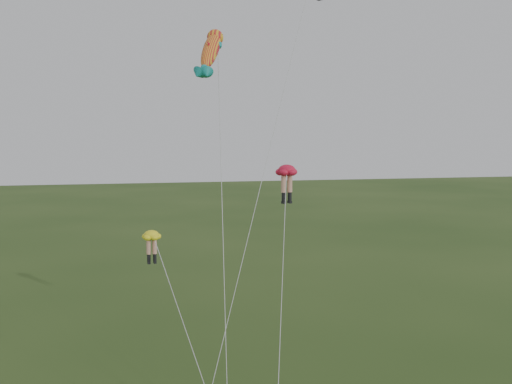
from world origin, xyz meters
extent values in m
cylinder|color=silver|center=(2.28, 5.73, 12.67)|extent=(9.20, 10.95, 24.91)
ellipsoid|color=red|center=(3.62, 6.79, 11.71)|extent=(1.53, 1.53, 0.64)
cylinder|color=#DD9A82|center=(3.43, 6.74, 10.96)|extent=(0.28, 0.28, 0.98)
cylinder|color=black|center=(3.43, 6.74, 10.23)|extent=(0.22, 0.22, 0.49)
cube|color=black|center=(3.43, 6.74, 9.91)|extent=(0.22, 0.31, 0.14)
cylinder|color=#DD9A82|center=(3.81, 6.83, 10.96)|extent=(0.28, 0.28, 0.98)
cylinder|color=black|center=(3.81, 6.83, 10.23)|extent=(0.22, 0.22, 0.49)
cube|color=black|center=(3.81, 6.83, 9.91)|extent=(0.22, 0.31, 0.14)
cylinder|color=silver|center=(1.92, 1.77, 6.12)|extent=(3.44, 10.05, 11.82)
ellipsoid|color=yellow|center=(-4.07, 3.11, 8.97)|extent=(1.08, 1.08, 0.46)
cylinder|color=#DD9A82|center=(-4.21, 3.08, 8.42)|extent=(0.21, 0.21, 0.71)
cylinder|color=black|center=(-4.21, 3.08, 7.89)|extent=(0.16, 0.16, 0.36)
cube|color=black|center=(-4.21, 3.08, 7.66)|extent=(0.15, 0.22, 0.10)
cylinder|color=#DD9A82|center=(-3.93, 3.13, 8.42)|extent=(0.21, 0.21, 0.71)
cylinder|color=black|center=(-3.93, 3.13, 7.89)|extent=(0.16, 0.16, 0.36)
cube|color=black|center=(-3.93, 3.13, 7.66)|extent=(0.15, 0.22, 0.10)
cylinder|color=silver|center=(-2.66, -0.14, 4.71)|extent=(2.85, 6.53, 9.00)
ellipsoid|color=yellow|center=(-0.84, 5.24, 17.96)|extent=(2.08, 2.94, 2.80)
sphere|color=yellow|center=(-0.84, 5.24, 17.96)|extent=(1.38, 1.54, 1.27)
cone|color=teal|center=(-0.84, 5.24, 17.96)|extent=(1.16, 1.39, 1.20)
cone|color=teal|center=(-0.84, 5.24, 17.96)|extent=(1.16, 1.39, 1.20)
cone|color=teal|center=(-0.84, 5.24, 17.96)|extent=(0.66, 0.78, 0.67)
cone|color=teal|center=(-0.84, 5.24, 17.96)|extent=(0.66, 0.78, 0.67)
cone|color=red|center=(-0.84, 5.24, 17.96)|extent=(0.69, 0.79, 0.67)
cylinder|color=silver|center=(-0.98, 2.34, 9.09)|extent=(0.31, 5.83, 17.74)
camera|label=1|loc=(-5.44, -23.68, 13.50)|focal=40.00mm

